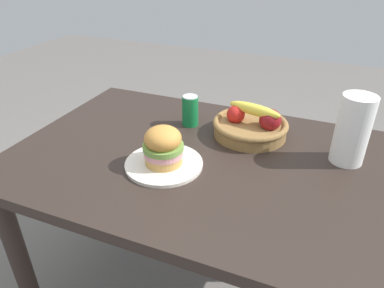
# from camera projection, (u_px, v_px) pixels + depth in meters

# --- Properties ---
(dining_table) EXTENTS (1.40, 0.90, 0.75)m
(dining_table) POSITION_uv_depth(u_px,v_px,m) (207.00, 181.00, 1.30)
(dining_table) COLOR #2D231E
(dining_table) RESTS_ON ground_plane
(plate) EXTENTS (0.26, 0.26, 0.01)m
(plate) POSITION_uv_depth(u_px,v_px,m) (164.00, 164.00, 1.20)
(plate) COLOR silver
(plate) RESTS_ON dining_table
(sandwich) EXTENTS (0.14, 0.14, 0.13)m
(sandwich) POSITION_uv_depth(u_px,v_px,m) (163.00, 146.00, 1.17)
(sandwich) COLOR tan
(sandwich) RESTS_ON plate
(soda_can) EXTENTS (0.07, 0.07, 0.13)m
(soda_can) POSITION_uv_depth(u_px,v_px,m) (190.00, 111.00, 1.44)
(soda_can) COLOR #147238
(soda_can) RESTS_ON dining_table
(fruit_basket) EXTENTS (0.29, 0.29, 0.14)m
(fruit_basket) POSITION_uv_depth(u_px,v_px,m) (251.00, 125.00, 1.37)
(fruit_basket) COLOR olive
(fruit_basket) RESTS_ON dining_table
(paper_towel_roll) EXTENTS (0.11, 0.11, 0.24)m
(paper_towel_roll) POSITION_uv_depth(u_px,v_px,m) (353.00, 130.00, 1.17)
(paper_towel_roll) COLOR white
(paper_towel_roll) RESTS_ON dining_table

